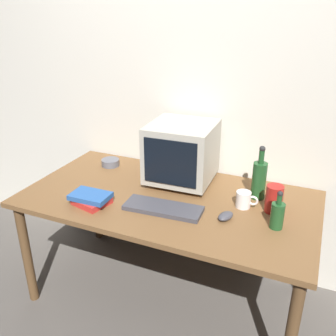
{
  "coord_description": "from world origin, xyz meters",
  "views": [
    {
      "loc": [
        0.74,
        -1.71,
        1.72
      ],
      "look_at": [
        0.0,
        0.0,
        0.89
      ],
      "focal_mm": 39.53,
      "sensor_mm": 36.0,
      "label": 1
    }
  ],
  "objects_px": {
    "keyboard": "(163,208)",
    "mug": "(244,200)",
    "crt_monitor": "(182,152)",
    "bottle_short": "(277,214)",
    "metal_canister": "(274,199)",
    "computer_mouse": "(226,216)",
    "book_stack": "(91,199)",
    "bottle_tall": "(259,179)",
    "cd_spindle": "(110,163)"
  },
  "relations": [
    {
      "from": "keyboard",
      "to": "cd_spindle",
      "type": "relative_size",
      "value": 3.5
    },
    {
      "from": "mug",
      "to": "cd_spindle",
      "type": "relative_size",
      "value": 1.0
    },
    {
      "from": "cd_spindle",
      "to": "bottle_tall",
      "type": "bearing_deg",
      "value": -3.45
    },
    {
      "from": "keyboard",
      "to": "mug",
      "type": "relative_size",
      "value": 3.5
    },
    {
      "from": "book_stack",
      "to": "cd_spindle",
      "type": "height_order",
      "value": "book_stack"
    },
    {
      "from": "book_stack",
      "to": "metal_canister",
      "type": "height_order",
      "value": "metal_canister"
    },
    {
      "from": "bottle_short",
      "to": "mug",
      "type": "relative_size",
      "value": 1.67
    },
    {
      "from": "keyboard",
      "to": "computer_mouse",
      "type": "bearing_deg",
      "value": 3.78
    },
    {
      "from": "bottle_tall",
      "to": "bottle_short",
      "type": "distance_m",
      "value": 0.31
    },
    {
      "from": "computer_mouse",
      "to": "cd_spindle",
      "type": "xyz_separation_m",
      "value": [
        -0.9,
        0.36,
        0.0
      ]
    },
    {
      "from": "crt_monitor",
      "to": "computer_mouse",
      "type": "height_order",
      "value": "crt_monitor"
    },
    {
      "from": "keyboard",
      "to": "computer_mouse",
      "type": "xyz_separation_m",
      "value": [
        0.33,
        0.04,
        0.01
      ]
    },
    {
      "from": "cd_spindle",
      "to": "bottle_short",
      "type": "bearing_deg",
      "value": -16.2
    },
    {
      "from": "book_stack",
      "to": "bottle_tall",
      "type": "bearing_deg",
      "value": 27.87
    },
    {
      "from": "bottle_tall",
      "to": "metal_canister",
      "type": "height_order",
      "value": "bottle_tall"
    },
    {
      "from": "bottle_tall",
      "to": "metal_canister",
      "type": "bearing_deg",
      "value": -49.23
    },
    {
      "from": "bottle_tall",
      "to": "cd_spindle",
      "type": "height_order",
      "value": "bottle_tall"
    },
    {
      "from": "computer_mouse",
      "to": "metal_canister",
      "type": "distance_m",
      "value": 0.28
    },
    {
      "from": "book_stack",
      "to": "cd_spindle",
      "type": "distance_m",
      "value": 0.53
    },
    {
      "from": "crt_monitor",
      "to": "bottle_short",
      "type": "distance_m",
      "value": 0.7
    },
    {
      "from": "bottle_tall",
      "to": "metal_canister",
      "type": "distance_m",
      "value": 0.17
    },
    {
      "from": "bottle_tall",
      "to": "book_stack",
      "type": "bearing_deg",
      "value": -152.13
    },
    {
      "from": "crt_monitor",
      "to": "computer_mouse",
      "type": "xyz_separation_m",
      "value": [
        0.37,
        -0.32,
        -0.17
      ]
    },
    {
      "from": "bottle_short",
      "to": "metal_canister",
      "type": "relative_size",
      "value": 1.34
    },
    {
      "from": "computer_mouse",
      "to": "bottle_short",
      "type": "bearing_deg",
      "value": 26.65
    },
    {
      "from": "mug",
      "to": "metal_canister",
      "type": "relative_size",
      "value": 0.8
    },
    {
      "from": "cd_spindle",
      "to": "metal_canister",
      "type": "relative_size",
      "value": 0.8
    },
    {
      "from": "computer_mouse",
      "to": "metal_canister",
      "type": "relative_size",
      "value": 0.67
    },
    {
      "from": "keyboard",
      "to": "computer_mouse",
      "type": "height_order",
      "value": "computer_mouse"
    },
    {
      "from": "keyboard",
      "to": "metal_canister",
      "type": "bearing_deg",
      "value": 18.48
    },
    {
      "from": "crt_monitor",
      "to": "metal_canister",
      "type": "height_order",
      "value": "crt_monitor"
    },
    {
      "from": "computer_mouse",
      "to": "mug",
      "type": "xyz_separation_m",
      "value": [
        0.06,
        0.16,
        0.03
      ]
    },
    {
      "from": "crt_monitor",
      "to": "metal_canister",
      "type": "bearing_deg",
      "value": -14.16
    },
    {
      "from": "keyboard",
      "to": "mug",
      "type": "distance_m",
      "value": 0.44
    },
    {
      "from": "bottle_tall",
      "to": "mug",
      "type": "xyz_separation_m",
      "value": [
        -0.05,
        -0.14,
        -0.07
      ]
    },
    {
      "from": "bottle_tall",
      "to": "bottle_short",
      "type": "height_order",
      "value": "bottle_tall"
    },
    {
      "from": "book_stack",
      "to": "mug",
      "type": "relative_size",
      "value": 1.8
    },
    {
      "from": "book_stack",
      "to": "metal_canister",
      "type": "relative_size",
      "value": 1.44
    },
    {
      "from": "keyboard",
      "to": "bottle_short",
      "type": "distance_m",
      "value": 0.59
    },
    {
      "from": "mug",
      "to": "keyboard",
      "type": "bearing_deg",
      "value": -152.05
    },
    {
      "from": "bottle_short",
      "to": "cd_spindle",
      "type": "bearing_deg",
      "value": 163.8
    },
    {
      "from": "keyboard",
      "to": "mug",
      "type": "xyz_separation_m",
      "value": [
        0.39,
        0.2,
        0.03
      ]
    },
    {
      "from": "computer_mouse",
      "to": "bottle_short",
      "type": "distance_m",
      "value": 0.26
    },
    {
      "from": "bottle_short",
      "to": "book_stack",
      "type": "height_order",
      "value": "bottle_short"
    },
    {
      "from": "mug",
      "to": "cd_spindle",
      "type": "height_order",
      "value": "mug"
    },
    {
      "from": "metal_canister",
      "to": "keyboard",
      "type": "bearing_deg",
      "value": -157.78
    },
    {
      "from": "bottle_short",
      "to": "cd_spindle",
      "type": "distance_m",
      "value": 1.2
    },
    {
      "from": "bottle_short",
      "to": "computer_mouse",
      "type": "bearing_deg",
      "value": -174.46
    },
    {
      "from": "crt_monitor",
      "to": "computer_mouse",
      "type": "distance_m",
      "value": 0.52
    },
    {
      "from": "bottle_short",
      "to": "book_stack",
      "type": "bearing_deg",
      "value": -170.51
    }
  ]
}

